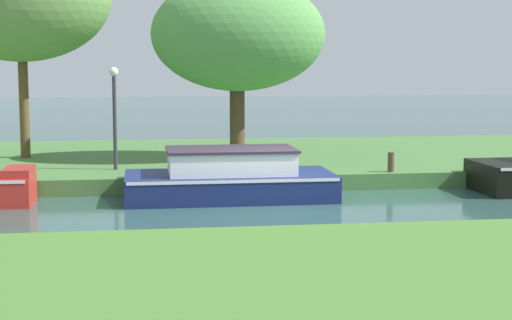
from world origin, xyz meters
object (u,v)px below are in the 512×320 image
(navy_barge, at_px, (230,178))
(lamp_post, at_px, (114,105))
(willow_tree_centre, at_px, (239,35))
(mooring_post_near, at_px, (391,162))

(navy_barge, xyz_separation_m, lamp_post, (-2.69, 2.62, 1.59))
(willow_tree_centre, bearing_deg, navy_barge, -99.63)
(navy_barge, bearing_deg, lamp_post, 135.73)
(willow_tree_centre, distance_m, lamp_post, 4.37)
(navy_barge, height_order, lamp_post, lamp_post)
(lamp_post, distance_m, mooring_post_near, 7.23)
(navy_barge, relative_size, mooring_post_near, 9.61)
(navy_barge, bearing_deg, mooring_post_near, 14.94)
(navy_barge, bearing_deg, willow_tree_centre, 80.37)
(navy_barge, height_order, mooring_post_near, navy_barge)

